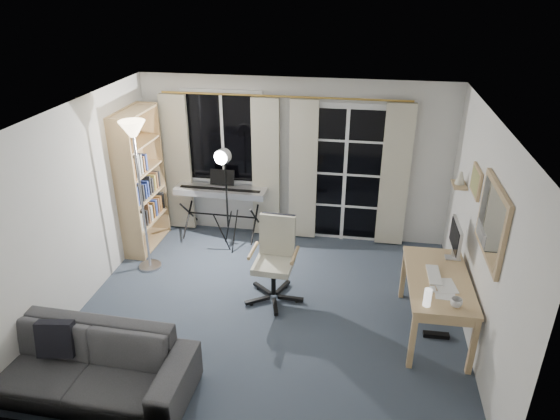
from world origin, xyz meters
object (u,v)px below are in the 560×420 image
Objects in this scene: office_chair at (276,251)px; keyboard_piano at (221,192)px; torchiere_lamp at (136,153)px; monitor at (456,238)px; bookshelf at (138,185)px; sofa at (80,356)px; mug at (456,302)px; desk at (438,285)px; studio_light at (224,169)px.

keyboard_piano is at bearing 131.06° from office_chair.
torchiere_lamp is 3.95m from monitor.
bookshelf is 0.96× the size of sofa.
sofa is (-3.60, -1.92, -0.56)m from monitor.
office_chair is 9.06× the size of mug.
monitor reaches higher than office_chair.
bookshelf is 1.94× the size of office_chair.
sofa is (-3.40, -1.47, -0.21)m from desk.
studio_light is 3.16m from desk.
bookshelf is at bearing 159.53° from office_chair.
studio_light is 3.07m from sofa.
office_chair is 2.09m from monitor.
office_chair is (1.07, -1.36, -0.13)m from keyboard_piano.
desk is at bearing -9.81° from office_chair.
sofa is (-0.65, -2.87, -0.85)m from studio_light.
sofa is (0.28, -2.22, -1.25)m from torchiere_lamp.
bookshelf is 3.99× the size of monitor.
bookshelf is at bearing 155.77° from mug.
desk is 0.53m from mug.
keyboard_piano reaches higher than mug.
mug is (-0.10, -0.95, -0.21)m from monitor.
keyboard_piano is 0.66m from studio_light.
mug is (0.10, -0.50, 0.15)m from desk.
bookshelf is at bearing -157.29° from keyboard_piano.
desk is at bearing -17.52° from bookshelf.
desk is at bearing -114.60° from monitor.
monitor reaches higher than desk.
office_chair is at bearing -10.40° from torchiere_lamp.
torchiere_lamp reaches higher than bookshelf.
keyboard_piano is at bearing 83.02° from sofa.
office_chair is 0.50× the size of sofa.
keyboard_piano is (1.08, 0.43, -0.22)m from bookshelf.
monitor is at bearing 65.40° from desk.
monitor reaches higher than sofa.
mug is (3.03, -2.28, 0.02)m from keyboard_piano.
office_chair is (1.82, -0.33, -1.04)m from torchiere_lamp.
keyboard_piano is 1.02× the size of desk.
desk is at bearing -12.97° from studio_light.
mug is at bearing -79.68° from desk.
monitor is at bearing 29.40° from sofa.
torchiere_lamp is 4.09m from mug.
torchiere_lamp is at bearing 174.51° from monitor.
sofa is at bearing -88.68° from studio_light.
desk is 0.61m from monitor.
monitor is at bearing -4.50° from torchiere_lamp.
torchiere_lamp is 2.13m from office_chair.
mug is at bearing -96.80° from monitor.
mug is (3.79, -1.26, -0.89)m from torchiere_lamp.
torchiere_lamp is at bearing 167.43° from desk.
bookshelf is 1.53× the size of desk.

